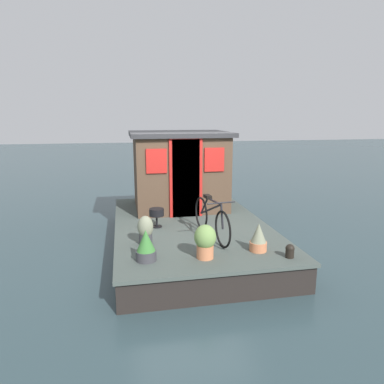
{
  "coord_description": "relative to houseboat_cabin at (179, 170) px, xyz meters",
  "views": [
    {
      "loc": [
        -6.95,
        1.35,
        2.71
      ],
      "look_at": [
        -0.2,
        0.0,
        1.22
      ],
      "focal_mm": 33.12,
      "sensor_mm": 36.0,
      "label": 1
    }
  ],
  "objects": [
    {
      "name": "potted_plant_lavender",
      "position": [
        -3.09,
        -0.8,
        -0.69
      ],
      "size": [
        0.29,
        0.29,
        0.47
      ],
      "color": "#C6754C",
      "rests_on": "houseboat_deck"
    },
    {
      "name": "potted_plant_rosemary",
      "position": [
        -3.21,
        0.12,
        -0.63
      ],
      "size": [
        0.34,
        0.34,
        0.54
      ],
      "color": "#C6754C",
      "rests_on": "houseboat_deck"
    },
    {
      "name": "houseboat_cabin",
      "position": [
        0.0,
        0.0,
        0.0
      ],
      "size": [
        1.92,
        2.3,
        1.82
      ],
      "color": "#4C3828",
      "rests_on": "houseboat_deck"
    },
    {
      "name": "ground_plane",
      "position": [
        -1.34,
        0.0,
        -1.44
      ],
      "size": [
        60.0,
        60.0,
        0.0
      ],
      "primitive_type": "plane",
      "color": "#2D4247"
    },
    {
      "name": "bicycle",
      "position": [
        -2.29,
        -0.21,
        -0.56
      ],
      "size": [
        1.69,
        0.5,
        0.77
      ],
      "color": "black",
      "rests_on": "houseboat_deck"
    },
    {
      "name": "houseboat_deck",
      "position": [
        -1.34,
        0.0,
        -1.18
      ],
      "size": [
        4.91,
        3.07,
        0.52
      ],
      "color": "#424C47",
      "rests_on": "ground_plane"
    },
    {
      "name": "potted_plant_ivy",
      "position": [
        -3.13,
        1.04,
        -0.69
      ],
      "size": [
        0.32,
        0.32,
        0.49
      ],
      "color": "#38383D",
      "rests_on": "houseboat_deck"
    },
    {
      "name": "charcoal_grill",
      "position": [
        -1.49,
        0.71,
        -0.64
      ],
      "size": [
        0.29,
        0.29,
        0.38
      ],
      "color": "black",
      "rests_on": "houseboat_deck"
    },
    {
      "name": "mooring_bollard",
      "position": [
        -3.46,
        -1.19,
        -0.81
      ],
      "size": [
        0.14,
        0.14,
        0.22
      ],
      "color": "black",
      "rests_on": "houseboat_deck"
    },
    {
      "name": "potted_plant_geranium",
      "position": [
        -2.41,
        0.99,
        -0.66
      ],
      "size": [
        0.27,
        0.27,
        0.5
      ],
      "color": "#38383D",
      "rests_on": "houseboat_deck"
    }
  ]
}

